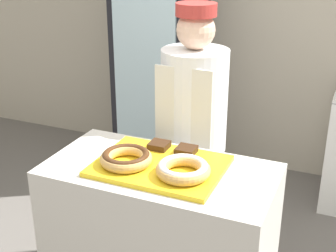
{
  "coord_description": "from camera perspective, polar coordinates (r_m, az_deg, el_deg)",
  "views": [
    {
      "loc": [
        0.82,
        -1.81,
        1.99
      ],
      "look_at": [
        0.0,
        0.1,
        1.13
      ],
      "focal_mm": 50.0,
      "sensor_mm": 36.0,
      "label": 1
    }
  ],
  "objects": [
    {
      "name": "beverage_fridge",
      "position": [
        4.06,
        -0.94,
        7.08
      ],
      "size": [
        0.66,
        0.63,
        1.84
      ],
      "color": "black",
      "rests_on": "ground_plane"
    },
    {
      "name": "donut_light_glaze",
      "position": [
        2.12,
        1.86,
        -5.22
      ],
      "size": [
        0.25,
        0.25,
        0.06
      ],
      "color": "tan",
      "rests_on": "serving_tray"
    },
    {
      "name": "serving_tray",
      "position": [
        2.24,
        -1.01,
        -4.87
      ],
      "size": [
        0.61,
        0.45,
        0.02
      ],
      "color": "yellow",
      "rests_on": "display_counter"
    },
    {
      "name": "brownie_back_left",
      "position": [
        2.39,
        -1.09,
        -2.35
      ],
      "size": [
        0.1,
        0.1,
        0.03
      ],
      "color": "#382111",
      "rests_on": "serving_tray"
    },
    {
      "name": "display_counter",
      "position": [
        2.5,
        -0.94,
        -14.85
      ],
      "size": [
        1.11,
        0.58,
        0.95
      ],
      "color": "beige",
      "rests_on": "ground_plane"
    },
    {
      "name": "wall_back",
      "position": [
        4.08,
        11.63,
        12.91
      ],
      "size": [
        8.0,
        0.06,
        2.7
      ],
      "color": "#BCB29E",
      "rests_on": "ground_plane"
    },
    {
      "name": "baker_person",
      "position": [
        2.8,
        3.07,
        -1.37
      ],
      "size": [
        0.39,
        0.39,
        1.65
      ],
      "color": "#4C4C51",
      "rests_on": "ground_plane"
    },
    {
      "name": "donut_chocolate_glaze",
      "position": [
        2.23,
        -5.14,
        -3.83
      ],
      "size": [
        0.25,
        0.25,
        0.06
      ],
      "color": "tan",
      "rests_on": "serving_tray"
    },
    {
      "name": "brownie_back_right",
      "position": [
        2.33,
        2.24,
        -2.95
      ],
      "size": [
        0.1,
        0.1,
        0.03
      ],
      "color": "#382111",
      "rests_on": "serving_tray"
    }
  ]
}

